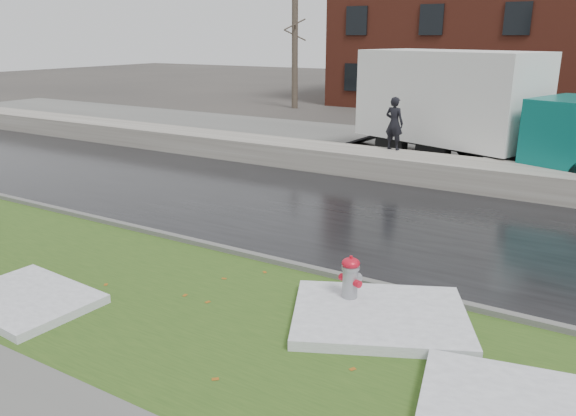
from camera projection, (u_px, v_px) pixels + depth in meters
The scene contains 13 objects.
ground at pixel (250, 285), 9.85m from camera, with size 120.00×120.00×0.00m, color #47423D.
verge at pixel (204, 313), 8.82m from camera, with size 60.00×4.50×0.04m, color #2C4B19.
road at pixel (356, 217), 13.53m from camera, with size 60.00×7.00×0.03m, color black.
parking_lot at pixel (453, 155), 20.49m from camera, with size 60.00×9.00×0.03m, color slate.
curb at pixel (280, 263), 10.65m from camera, with size 60.00×0.15×0.14m, color slate.
snowbank at pixel (415, 168), 16.86m from camera, with size 60.00×1.60×0.75m, color #ADAA9E.
bg_tree_left at pixel (295, 51), 32.79m from camera, with size 1.40×1.62×6.50m.
bg_tree_center at pixel (417, 51), 33.10m from camera, with size 1.40×1.62×6.50m.
fire_hydrant at pixel (350, 280), 8.88m from camera, with size 0.43×0.40×0.87m.
box_truck at pixel (480, 108), 17.80m from camera, with size 11.17×5.51×3.74m.
worker at pixel (394, 123), 17.47m from camera, with size 0.60×0.39×1.65m, color black.
snow_patch_near at pixel (380, 316), 8.51m from camera, with size 2.60×2.00×0.16m, color white.
snow_patch_far at pixel (26, 299), 9.09m from camera, with size 2.20×1.60×0.14m, color white.
Camera 1 is at (5.22, -7.37, 4.21)m, focal length 35.00 mm.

